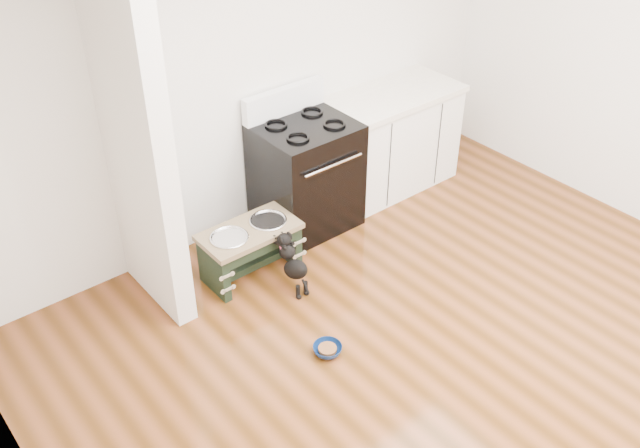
{
  "coord_description": "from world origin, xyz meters",
  "views": [
    {
      "loc": [
        -2.82,
        -1.81,
        3.47
      ],
      "look_at": [
        -0.12,
        1.51,
        0.49
      ],
      "focal_mm": 40.0,
      "sensor_mm": 36.0,
      "label": 1
    }
  ],
  "objects": [
    {
      "name": "floor_bowl",
      "position": [
        -0.6,
        0.84,
        0.03
      ],
      "size": [
        0.21,
        0.21,
        0.06
      ],
      "rotation": [
        0.0,
        0.0,
        -0.05
      ],
      "color": "#0B2251",
      "rests_on": "ground"
    },
    {
      "name": "puppy",
      "position": [
        -0.37,
        1.53,
        0.25
      ],
      "size": [
        0.13,
        0.39,
        0.46
      ],
      "color": "black",
      "rests_on": "ground"
    },
    {
      "name": "cabinet_run",
      "position": [
        1.23,
        2.18,
        0.45
      ],
      "size": [
        1.24,
        0.64,
        0.91
      ],
      "color": "white",
      "rests_on": "ground"
    },
    {
      "name": "oven_range",
      "position": [
        0.25,
        2.16,
        0.48
      ],
      "size": [
        0.76,
        0.69,
        1.14
      ],
      "color": "black",
      "rests_on": "ground"
    },
    {
      "name": "dog_feeder",
      "position": [
        -0.5,
        1.87,
        0.29
      ],
      "size": [
        0.75,
        0.4,
        0.43
      ],
      "color": "black",
      "rests_on": "ground"
    },
    {
      "name": "ground",
      "position": [
        0.0,
        0.0,
        0.0
      ],
      "size": [
        5.0,
        5.0,
        0.0
      ],
      "primitive_type": "plane",
      "color": "#49280D",
      "rests_on": "ground"
    },
    {
      "name": "room_shell",
      "position": [
        0.0,
        0.0,
        1.62
      ],
      "size": [
        5.0,
        5.0,
        5.0
      ],
      "color": "silver",
      "rests_on": "ground"
    },
    {
      "name": "partition_wall",
      "position": [
        -1.18,
        2.1,
        1.35
      ],
      "size": [
        0.15,
        0.8,
        2.7
      ],
      "primitive_type": "cube",
      "color": "silver",
      "rests_on": "ground"
    }
  ]
}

